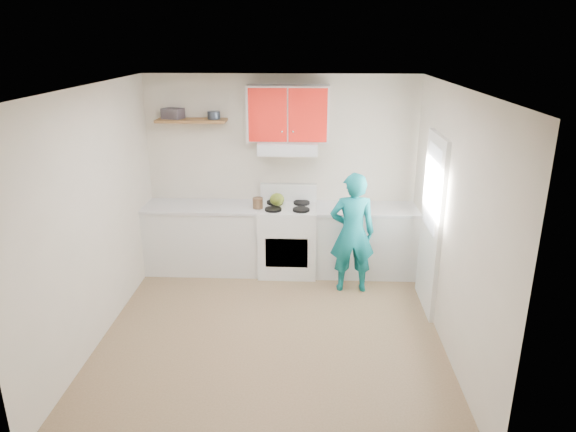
{
  "coord_description": "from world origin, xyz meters",
  "views": [
    {
      "loc": [
        0.4,
        -4.91,
        3.04
      ],
      "look_at": [
        0.15,
        0.55,
        1.15
      ],
      "focal_mm": 32.39,
      "sensor_mm": 36.0,
      "label": 1
    }
  ],
  "objects_px": {
    "crock": "(258,204)",
    "person": "(352,233)",
    "stove": "(288,240)",
    "tin": "(214,115)",
    "kettle": "(277,199)"
  },
  "relations": [
    {
      "from": "person",
      "to": "stove",
      "type": "bearing_deg",
      "value": -33.83
    },
    {
      "from": "stove",
      "to": "tin",
      "type": "distance_m",
      "value": 1.9
    },
    {
      "from": "stove",
      "to": "person",
      "type": "relative_size",
      "value": 0.6
    },
    {
      "from": "tin",
      "to": "kettle",
      "type": "bearing_deg",
      "value": -8.52
    },
    {
      "from": "tin",
      "to": "kettle",
      "type": "relative_size",
      "value": 0.84
    },
    {
      "from": "stove",
      "to": "tin",
      "type": "xyz_separation_m",
      "value": [
        -0.96,
        0.19,
        1.63
      ]
    },
    {
      "from": "crock",
      "to": "person",
      "type": "distance_m",
      "value": 1.3
    },
    {
      "from": "kettle",
      "to": "stove",
      "type": "bearing_deg",
      "value": -42.47
    },
    {
      "from": "stove",
      "to": "crock",
      "type": "height_order",
      "value": "crock"
    },
    {
      "from": "tin",
      "to": "person",
      "type": "relative_size",
      "value": 0.11
    },
    {
      "from": "crock",
      "to": "person",
      "type": "relative_size",
      "value": 0.11
    },
    {
      "from": "kettle",
      "to": "crock",
      "type": "bearing_deg",
      "value": -167.75
    },
    {
      "from": "tin",
      "to": "person",
      "type": "xyz_separation_m",
      "value": [
        1.78,
        -0.7,
        -1.32
      ]
    },
    {
      "from": "stove",
      "to": "person",
      "type": "bearing_deg",
      "value": -31.73
    },
    {
      "from": "crock",
      "to": "person",
      "type": "xyz_separation_m",
      "value": [
        1.2,
        -0.44,
        -0.22
      ]
    }
  ]
}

